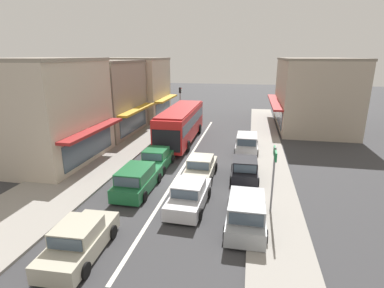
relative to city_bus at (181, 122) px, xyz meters
name	(u,v)px	position (x,y,z in m)	size (l,w,h in m)	color
ground_plane	(176,178)	(1.71, -8.85, -1.88)	(140.00, 140.00, 0.00)	#353538
lane_centre_line	(188,159)	(1.71, -4.85, -1.88)	(0.20, 28.00, 0.01)	silver
sidewalk_left	(119,146)	(-5.09, -2.85, -1.81)	(5.20, 44.00, 0.14)	gray
kerb_right	(267,155)	(7.91, -2.85, -1.82)	(2.80, 44.00, 0.12)	gray
shopfront_corner_near	(47,112)	(-8.47, -7.36, 1.99)	(7.46, 8.40, 7.76)	beige
shopfront_mid_block	(103,98)	(-8.46, 1.35, 1.85)	(7.49, 8.45, 7.47)	gray
shopfront_far_end	(133,89)	(-8.47, 9.54, 1.94)	(8.86, 7.57, 7.65)	beige
building_right_far	(313,93)	(13.19, 9.33, 1.94)	(8.38, 13.39, 7.65)	#B2A38E
city_bus	(181,122)	(0.00, 0.00, 0.00)	(2.87, 10.89, 3.23)	red
sedan_queue_gap_filler	(189,195)	(3.36, -12.46, -1.22)	(2.01, 4.26, 1.47)	silver
sedan_adjacent_lane_lead	(156,159)	(-0.16, -7.20, -1.22)	(1.93, 4.21, 1.47)	#1E6638
wagon_queue_far_back	(137,180)	(-0.09, -11.15, -1.14)	(1.95, 4.51, 1.58)	#1E6638
sedan_adjacent_lane_trail	(80,241)	(-0.20, -17.35, -1.22)	(2.03, 4.27, 1.47)	#B7B29E
sedan_behind_bus_mid	(201,168)	(3.29, -8.30, -1.22)	(1.93, 4.22, 1.47)	#B7B29E
parked_wagon_kerb_front	(246,212)	(6.43, -13.82, -1.14)	(1.95, 4.51, 1.58)	#9EA3A8
parked_hatchback_kerb_second	(245,170)	(6.21, -8.16, -1.17)	(1.89, 3.74, 1.54)	black
parked_wagon_kerb_third	(247,143)	(6.21, -2.06, -1.14)	(1.95, 4.50, 1.58)	silver
traffic_light_downstreet	(180,98)	(-2.18, 8.92, 0.97)	(0.32, 0.24, 4.20)	gray
directional_road_sign	(274,165)	(7.67, -12.38, 0.80)	(0.10, 1.40, 3.60)	gray
pedestrian_with_handbag_near	(161,124)	(-2.72, 2.43, -0.81)	(0.34, 0.66, 1.63)	#232838
pedestrian_browsing_midblock	(167,119)	(-2.80, 5.15, -0.81)	(0.59, 0.52, 1.63)	#4C4742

